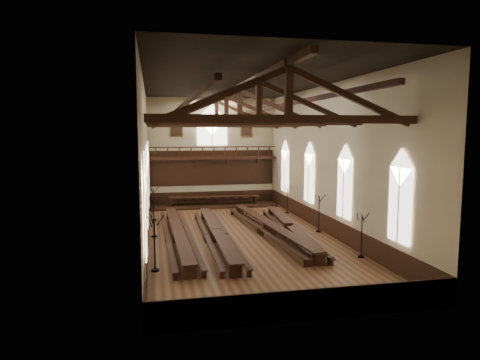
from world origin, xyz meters
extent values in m
plane|color=brown|center=(0.00, 0.00, 0.00)|extent=(26.00, 26.00, 0.00)
plane|color=beige|center=(0.00, 13.00, 5.00)|extent=(12.00, 0.00, 12.00)
plane|color=beige|center=(0.00, -13.00, 5.00)|extent=(12.00, 0.00, 12.00)
plane|color=beige|center=(-6.00, 0.00, 5.00)|extent=(0.00, 26.00, 26.00)
plane|color=beige|center=(6.00, 0.00, 5.00)|extent=(0.00, 26.00, 26.00)
plane|color=black|center=(0.00, 0.00, 10.00)|extent=(26.00, 26.00, 0.00)
cube|color=#341A0F|center=(0.00, 12.96, 0.60)|extent=(11.90, 0.08, 1.20)
cube|color=#341A0F|center=(0.00, -12.96, 0.60)|extent=(11.90, 0.08, 1.20)
cube|color=#341A0F|center=(-5.96, 0.00, 0.60)|extent=(0.08, 25.90, 1.20)
cube|color=#341A0F|center=(5.96, 0.00, 0.60)|extent=(0.08, 25.90, 1.20)
cube|color=white|center=(-5.90, -9.00, 3.40)|extent=(0.05, 1.80, 3.60)
cube|color=white|center=(-5.90, -9.00, 5.20)|extent=(0.05, 1.80, 1.80)
cylinder|color=beige|center=(-5.86, -9.00, 3.40)|extent=(0.08, 0.08, 3.60)
cube|color=white|center=(-5.90, -3.00, 3.40)|extent=(0.05, 1.80, 3.60)
cube|color=white|center=(-5.90, -3.00, 5.20)|extent=(0.05, 1.80, 1.80)
cylinder|color=beige|center=(-5.86, -3.00, 3.40)|extent=(0.08, 0.08, 3.60)
cube|color=white|center=(-5.90, 3.00, 3.40)|extent=(0.05, 1.80, 3.60)
cube|color=white|center=(-5.90, 3.00, 5.20)|extent=(0.05, 1.80, 1.80)
cylinder|color=beige|center=(-5.86, 3.00, 3.40)|extent=(0.08, 0.08, 3.60)
cube|color=white|center=(-5.90, 9.00, 3.40)|extent=(0.05, 1.80, 3.60)
cube|color=white|center=(-5.90, 9.00, 5.20)|extent=(0.05, 1.80, 1.80)
cylinder|color=beige|center=(-5.86, 9.00, 3.40)|extent=(0.08, 0.08, 3.60)
cube|color=white|center=(5.90, -9.00, 3.40)|extent=(0.05, 1.80, 3.60)
cube|color=white|center=(5.90, -9.00, 5.20)|extent=(0.05, 1.80, 1.80)
cylinder|color=beige|center=(5.86, -9.00, 3.40)|extent=(0.08, 0.08, 3.60)
cube|color=white|center=(5.90, -3.00, 3.40)|extent=(0.05, 1.80, 3.60)
cube|color=white|center=(5.90, -3.00, 5.20)|extent=(0.05, 1.80, 1.80)
cylinder|color=beige|center=(5.86, -3.00, 3.40)|extent=(0.08, 0.08, 3.60)
cube|color=white|center=(5.90, 3.00, 3.40)|extent=(0.05, 1.80, 3.60)
cube|color=white|center=(5.90, 3.00, 5.20)|extent=(0.05, 1.80, 1.80)
cylinder|color=beige|center=(5.86, 3.00, 3.40)|extent=(0.08, 0.08, 3.60)
cube|color=white|center=(5.90, 9.00, 3.40)|extent=(0.05, 1.80, 3.60)
cube|color=white|center=(5.90, 9.00, 5.20)|extent=(0.05, 1.80, 1.80)
cylinder|color=beige|center=(5.86, 9.00, 3.40)|extent=(0.08, 0.08, 3.60)
cube|color=white|center=(0.00, 12.90, 6.80)|extent=(2.80, 0.05, 2.40)
cube|color=white|center=(0.00, 12.90, 8.00)|extent=(2.80, 0.05, 2.80)
cylinder|color=beige|center=(0.00, 12.86, 6.80)|extent=(0.10, 0.10, 2.40)
cube|color=#311A0F|center=(0.00, 12.35, 4.40)|extent=(11.80, 1.20, 0.20)
cube|color=#341A0F|center=(0.00, 12.94, 3.45)|extent=(11.80, 0.10, 3.30)
cube|color=#311A0F|center=(0.00, 11.81, 5.45)|extent=(11.60, 0.12, 0.10)
cube|color=#311A0F|center=(0.00, 11.81, 4.55)|extent=(11.60, 0.12, 0.10)
cube|color=#311A0F|center=(-4.50, 12.75, 4.15)|extent=(0.35, 0.40, 0.50)
cube|color=#311A0F|center=(-1.50, 12.75, 4.15)|extent=(0.35, 0.40, 0.50)
cube|color=#311A0F|center=(1.50, 12.75, 4.15)|extent=(0.35, 0.40, 0.50)
cube|color=#311A0F|center=(4.50, 12.75, 4.15)|extent=(0.35, 0.40, 0.50)
cube|color=brown|center=(-3.30, 12.91, 7.10)|extent=(1.15, 0.06, 1.45)
cube|color=black|center=(-3.30, 12.87, 7.10)|extent=(0.95, 0.04, 1.25)
cube|color=brown|center=(3.30, 12.91, 7.10)|extent=(1.15, 0.06, 1.45)
cube|color=black|center=(3.30, 12.87, 7.10)|extent=(0.95, 0.04, 1.25)
cube|color=#311A0F|center=(0.00, -10.00, 7.40)|extent=(11.70, 0.35, 0.35)
cube|color=#311A0F|center=(0.00, -10.00, 8.70)|extent=(0.30, 0.30, 2.40)
cube|color=#311A0F|center=(-2.88, -10.00, 8.30)|extent=(5.44, 0.26, 2.40)
cube|color=#311A0F|center=(2.88, -10.00, 8.30)|extent=(5.44, 0.26, 2.40)
cube|color=#311A0F|center=(0.00, -5.00, 7.40)|extent=(11.70, 0.35, 0.35)
cube|color=#311A0F|center=(0.00, -5.00, 8.70)|extent=(0.30, 0.30, 2.40)
cube|color=#311A0F|center=(-2.88, -5.00, 8.30)|extent=(5.44, 0.26, 2.40)
cube|color=#311A0F|center=(2.88, -5.00, 8.30)|extent=(5.44, 0.26, 2.40)
cube|color=#311A0F|center=(0.00, 0.00, 7.40)|extent=(11.70, 0.35, 0.35)
cube|color=#311A0F|center=(0.00, 0.00, 8.70)|extent=(0.30, 0.30, 2.40)
cube|color=#311A0F|center=(-2.88, 0.00, 8.30)|extent=(5.44, 0.26, 2.40)
cube|color=#311A0F|center=(2.88, 0.00, 8.30)|extent=(5.44, 0.26, 2.40)
cube|color=#311A0F|center=(0.00, 5.00, 7.40)|extent=(11.70, 0.35, 0.35)
cube|color=#311A0F|center=(0.00, 5.00, 8.70)|extent=(0.30, 0.30, 2.40)
cube|color=#311A0F|center=(-2.88, 5.00, 8.30)|extent=(5.44, 0.26, 2.40)
cube|color=#311A0F|center=(2.88, 5.00, 8.30)|extent=(5.44, 0.26, 2.40)
cube|color=#311A0F|center=(0.00, 10.00, 7.40)|extent=(11.70, 0.35, 0.35)
cube|color=#311A0F|center=(0.00, 10.00, 8.70)|extent=(0.30, 0.30, 2.40)
cube|color=#311A0F|center=(-2.88, 10.00, 8.30)|extent=(5.44, 0.26, 2.40)
cube|color=#311A0F|center=(2.88, 10.00, 8.30)|extent=(5.44, 0.26, 2.40)
cube|color=#311A0F|center=(-3.36, 0.00, 8.70)|extent=(0.25, 25.70, 0.25)
cube|color=#311A0F|center=(3.36, 0.00, 8.70)|extent=(0.25, 25.70, 0.25)
cube|color=#311A0F|center=(0.00, 0.00, 9.70)|extent=(0.30, 25.70, 0.30)
cube|color=#311A0F|center=(-4.10, -4.27, 0.76)|extent=(0.88, 7.52, 0.09)
cube|color=#311A0F|center=(-4.10, -7.65, 0.36)|extent=(0.64, 0.10, 0.72)
cube|color=#311A0F|center=(-4.10, -0.89, 0.36)|extent=(0.64, 0.10, 0.72)
cube|color=#311A0F|center=(-4.10, -4.27, 0.27)|extent=(0.20, 6.65, 0.09)
cube|color=#311A0F|center=(-4.76, -4.28, 0.45)|extent=(0.43, 7.52, 0.06)
cube|color=#311A0F|center=(-4.76, -7.72, 0.21)|extent=(0.24, 0.08, 0.42)
cube|color=#311A0F|center=(-4.76, -0.85, 0.21)|extent=(0.24, 0.08, 0.42)
cube|color=#311A0F|center=(-3.43, -4.26, 0.45)|extent=(0.43, 7.52, 0.06)
cube|color=#311A0F|center=(-3.43, -7.69, 0.21)|extent=(0.24, 0.08, 0.42)
cube|color=#311A0F|center=(-3.43, -0.83, 0.21)|extent=(0.24, 0.08, 0.42)
cube|color=#311A0F|center=(-4.10, 3.13, 0.76)|extent=(0.88, 7.52, 0.09)
cube|color=#311A0F|center=(-4.10, -0.25, 0.36)|extent=(0.64, 0.10, 0.72)
cube|color=#311A0F|center=(-4.10, 6.51, 0.36)|extent=(0.64, 0.10, 0.72)
cube|color=#311A0F|center=(-4.10, 3.13, 0.27)|extent=(0.20, 6.65, 0.09)
cube|color=#311A0F|center=(-4.76, 3.12, 0.45)|extent=(0.43, 7.52, 0.06)
cube|color=#311A0F|center=(-4.76, -0.32, 0.21)|extent=(0.24, 0.08, 0.42)
cube|color=#311A0F|center=(-4.76, 6.55, 0.21)|extent=(0.24, 0.08, 0.42)
cube|color=#311A0F|center=(-3.43, 3.14, 0.45)|extent=(0.43, 7.52, 0.06)
cube|color=#311A0F|center=(-3.43, -0.29, 0.21)|extent=(0.24, 0.08, 0.42)
cube|color=#311A0F|center=(-3.43, 6.57, 0.21)|extent=(0.24, 0.08, 0.42)
cube|color=#311A0F|center=(-1.70, -4.65, 0.74)|extent=(0.85, 7.28, 0.08)
cube|color=#311A0F|center=(-1.70, -7.92, 0.35)|extent=(0.62, 0.09, 0.70)
cube|color=#311A0F|center=(-1.70, -1.38, 0.35)|extent=(0.62, 0.09, 0.70)
cube|color=#311A0F|center=(-1.70, -4.65, 0.26)|extent=(0.19, 6.44, 0.08)
cube|color=#311A0F|center=(-2.35, -4.64, 0.44)|extent=(0.42, 7.27, 0.06)
cube|color=#311A0F|center=(-2.35, -7.96, 0.20)|extent=(0.23, 0.08, 0.40)
cube|color=#311A0F|center=(-2.35, -1.31, 0.20)|extent=(0.23, 0.08, 0.40)
cube|color=#311A0F|center=(-1.06, -4.66, 0.44)|extent=(0.42, 7.27, 0.06)
cube|color=#311A0F|center=(-1.06, -7.98, 0.20)|extent=(0.23, 0.08, 0.40)
cube|color=#311A0F|center=(-1.06, -1.34, 0.20)|extent=(0.23, 0.08, 0.40)
cube|color=#311A0F|center=(-1.70, 2.75, 0.74)|extent=(0.85, 7.28, 0.08)
cube|color=#311A0F|center=(-1.70, -0.52, 0.35)|extent=(0.62, 0.09, 0.70)
cube|color=#311A0F|center=(-1.70, 6.02, 0.35)|extent=(0.62, 0.09, 0.70)
cube|color=#311A0F|center=(-1.70, 2.75, 0.26)|extent=(0.19, 6.44, 0.08)
cube|color=#311A0F|center=(-2.35, 2.76, 0.44)|extent=(0.42, 7.27, 0.06)
cube|color=#311A0F|center=(-2.35, -0.56, 0.20)|extent=(0.23, 0.08, 0.40)
cube|color=#311A0F|center=(-2.35, 6.09, 0.20)|extent=(0.23, 0.08, 0.40)
cube|color=#311A0F|center=(-1.06, 2.74, 0.44)|extent=(0.42, 7.27, 0.06)
cube|color=#311A0F|center=(-1.06, -0.58, 0.20)|extent=(0.23, 0.08, 0.40)
cube|color=#311A0F|center=(-1.06, 6.06, 0.20)|extent=(0.23, 0.08, 0.40)
cube|color=#311A0F|center=(2.04, -3.60, 0.75)|extent=(1.36, 7.43, 0.08)
cube|color=#311A0F|center=(2.04, -6.93, 0.35)|extent=(0.63, 0.14, 0.71)
cube|color=#311A0F|center=(2.04, -0.28, 0.35)|extent=(0.63, 0.14, 0.71)
cube|color=#311A0F|center=(2.04, -3.60, 0.26)|extent=(0.63, 6.54, 0.08)
cube|color=#311A0F|center=(1.39, -3.66, 0.44)|extent=(0.91, 7.40, 0.06)
cube|color=#311A0F|center=(1.39, -7.04, 0.21)|extent=(0.24, 0.09, 0.41)
cube|color=#311A0F|center=(1.39, -0.28, 0.21)|extent=(0.24, 0.09, 0.41)
cube|color=#311A0F|center=(2.69, -3.55, 0.44)|extent=(0.91, 7.40, 0.06)
cube|color=#311A0F|center=(2.69, -6.93, 0.21)|extent=(0.24, 0.09, 0.41)
cube|color=#311A0F|center=(2.69, -0.17, 0.21)|extent=(0.24, 0.09, 0.41)
cube|color=#311A0F|center=(2.04, 3.80, 0.75)|extent=(1.36, 7.43, 0.08)
cube|color=#311A0F|center=(2.04, 0.47, 0.35)|extent=(0.63, 0.14, 0.71)
cube|color=#311A0F|center=(2.04, 7.12, 0.35)|extent=(0.63, 0.14, 0.71)
cube|color=#311A0F|center=(2.04, 3.80, 0.26)|extent=(0.63, 6.54, 0.08)
cube|color=#311A0F|center=(1.39, 3.74, 0.44)|extent=(0.91, 7.40, 0.06)
cube|color=#311A0F|center=(1.39, 0.36, 0.21)|extent=(0.24, 0.09, 0.41)
cube|color=#311A0F|center=(1.39, 7.12, 0.21)|extent=(0.24, 0.09, 0.41)
cube|color=#311A0F|center=(2.69, 3.85, 0.44)|extent=(0.91, 7.40, 0.06)
cube|color=#311A0F|center=(2.69, 0.47, 0.21)|extent=(0.24, 0.09, 0.41)
cube|color=#311A0F|center=(2.69, 7.23, 0.21)|extent=(0.24, 0.09, 0.41)
cube|color=#311A0F|center=(3.41, -4.07, 0.67)|extent=(1.23, 6.59, 0.07)
cube|color=#311A0F|center=(3.41, -7.02, 0.31)|extent=(0.56, 0.12, 0.63)
cube|color=#311A0F|center=(3.41, -1.12, 0.31)|extent=(0.56, 0.12, 0.63)
cube|color=#311A0F|center=(3.41, -4.07, 0.23)|extent=(0.59, 5.79, 0.07)
cube|color=#311A0F|center=(2.83, -4.02, 0.39)|extent=(0.84, 6.56, 0.06)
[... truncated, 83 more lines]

